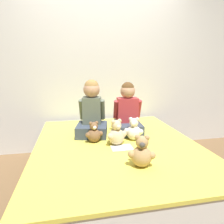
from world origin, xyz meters
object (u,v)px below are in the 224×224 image
(sign_card, at_px, (122,147))
(teddy_bear_held_by_right_child, at_px, (134,130))
(bed, at_px, (116,165))
(child_on_left, at_px, (92,112))
(child_on_right, at_px, (128,112))
(teddy_bear_between_children, at_px, (116,134))
(teddy_bear_held_by_left_child, at_px, (94,133))
(teddy_bear_at_foot_of_bed, at_px, (142,153))

(sign_card, bearing_deg, teddy_bear_held_by_right_child, 47.18)
(teddy_bear_held_by_right_child, xyz_separation_m, sign_card, (-0.18, -0.20, -0.10))
(bed, xyz_separation_m, teddy_bear_held_by_right_child, (0.21, 0.06, 0.36))
(bed, height_order, sign_card, sign_card)
(sign_card, bearing_deg, bed, 100.28)
(child_on_left, distance_m, child_on_right, 0.43)
(child_on_right, height_order, teddy_bear_between_children, child_on_right)
(bed, relative_size, teddy_bear_held_by_left_child, 8.80)
(teddy_bear_held_by_right_child, height_order, sign_card, teddy_bear_held_by_right_child)
(teddy_bear_held_by_left_child, height_order, teddy_bear_at_foot_of_bed, teddy_bear_at_foot_of_bed)
(teddy_bear_held_by_left_child, bearing_deg, child_on_left, 79.99)
(child_on_left, height_order, sign_card, child_on_left)
(teddy_bear_between_children, height_order, teddy_bear_at_foot_of_bed, teddy_bear_between_children)
(teddy_bear_held_by_right_child, relative_size, teddy_bear_between_children, 0.94)
(child_on_left, xyz_separation_m, teddy_bear_at_foot_of_bed, (0.31, -0.85, -0.16))
(bed, relative_size, teddy_bear_at_foot_of_bed, 7.51)
(teddy_bear_held_by_left_child, height_order, teddy_bear_held_by_right_child, teddy_bear_held_by_right_child)
(teddy_bear_between_children, height_order, sign_card, teddy_bear_between_children)
(teddy_bear_held_by_right_child, relative_size, teddy_bear_at_foot_of_bed, 0.95)
(teddy_bear_held_by_right_child, relative_size, sign_card, 1.21)
(teddy_bear_held_by_right_child, bearing_deg, teddy_bear_held_by_left_child, -158.55)
(bed, xyz_separation_m, child_on_right, (0.21, 0.33, 0.51))
(child_on_right, distance_m, sign_card, 0.56)
(teddy_bear_between_children, bearing_deg, sign_card, -90.73)
(teddy_bear_held_by_left_child, distance_m, teddy_bear_between_children, 0.25)
(child_on_right, relative_size, sign_card, 2.90)
(teddy_bear_at_foot_of_bed, bearing_deg, child_on_left, 128.14)
(teddy_bear_held_by_right_child, bearing_deg, teddy_bear_between_children, -131.63)
(child_on_right, bearing_deg, sign_card, -107.84)
(child_on_right, bearing_deg, bed, -118.62)
(teddy_bear_held_by_left_child, relative_size, teddy_bear_held_by_right_child, 0.90)
(teddy_bear_held_by_left_child, bearing_deg, teddy_bear_between_children, -36.59)
(bed, bearing_deg, sign_card, -79.72)
(teddy_bear_between_children, bearing_deg, teddy_bear_held_by_right_child, 4.70)
(child_on_left, height_order, child_on_right, child_on_left)
(teddy_bear_between_children, xyz_separation_m, teddy_bear_at_foot_of_bed, (0.10, -0.49, -0.00))
(teddy_bear_held_by_left_child, xyz_separation_m, teddy_bear_at_foot_of_bed, (0.32, -0.60, 0.02))
(child_on_right, xyz_separation_m, teddy_bear_at_foot_of_bed, (-0.12, -0.85, -0.14))
(teddy_bear_held_by_left_child, height_order, teddy_bear_between_children, teddy_bear_between_children)
(child_on_right, height_order, sign_card, child_on_right)
(child_on_left, bearing_deg, child_on_right, 12.06)
(bed, xyz_separation_m, teddy_bear_held_by_left_child, (-0.23, 0.08, 0.35))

